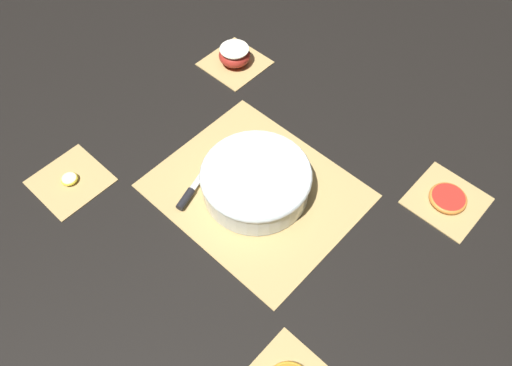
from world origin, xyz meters
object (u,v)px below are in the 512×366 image
object	(u,v)px
paring_knife	(187,196)
apple_half	(235,55)
banana_coin_single	(69,179)
grapefruit_slice	(448,198)
fruit_salad_bowl	(256,180)

from	to	relation	value
paring_knife	apple_half	world-z (taller)	apple_half
apple_half	banana_coin_single	distance (m)	0.55
apple_half	banana_coin_single	bearing A→B (deg)	90.00
apple_half	grapefruit_slice	xyz separation A→B (m)	(-0.68, 0.00, -0.02)
apple_half	banana_coin_single	size ratio (longest dim) A/B	2.20
apple_half	grapefruit_slice	bearing A→B (deg)	180.00
fruit_salad_bowl	grapefruit_slice	world-z (taller)	fruit_salad_bowl
paring_knife	banana_coin_single	world-z (taller)	paring_knife
paring_knife	grapefruit_slice	bearing A→B (deg)	-137.39
paring_knife	grapefruit_slice	world-z (taller)	paring_knife
fruit_salad_bowl	grapefruit_slice	bearing A→B (deg)	-140.73
fruit_salad_bowl	banana_coin_single	size ratio (longest dim) A/B	6.31
apple_half	grapefruit_slice	distance (m)	0.68
banana_coin_single	fruit_salad_bowl	bearing A→B (deg)	-140.67
fruit_salad_bowl	paring_knife	bearing A→B (deg)	51.91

